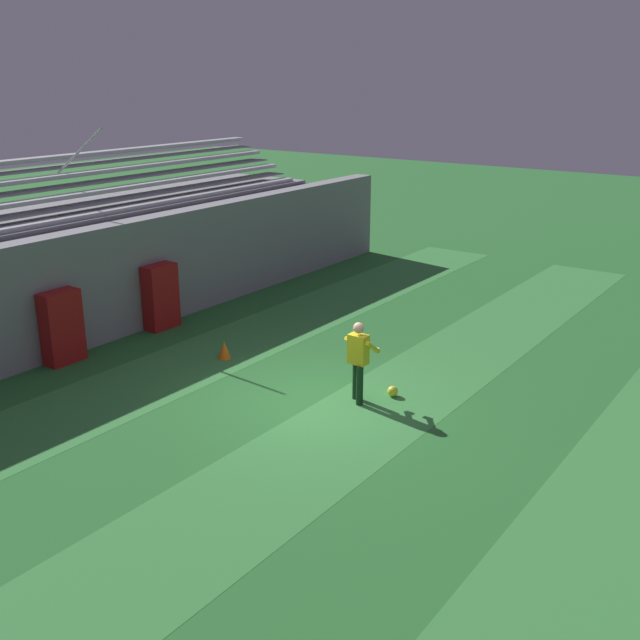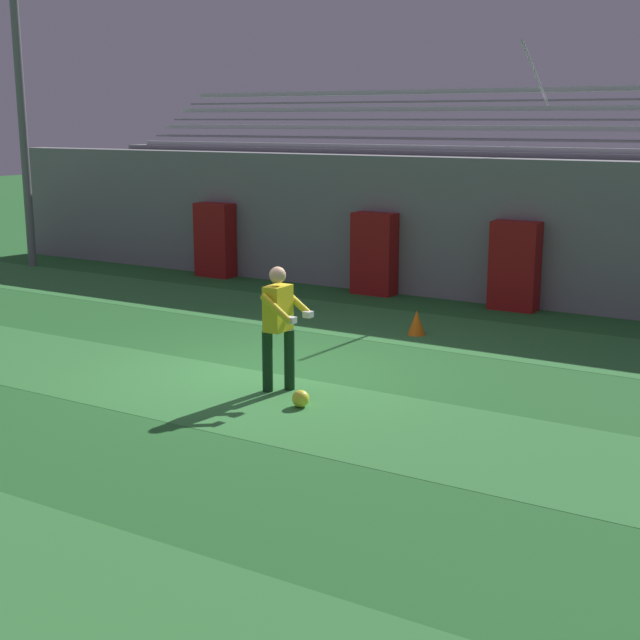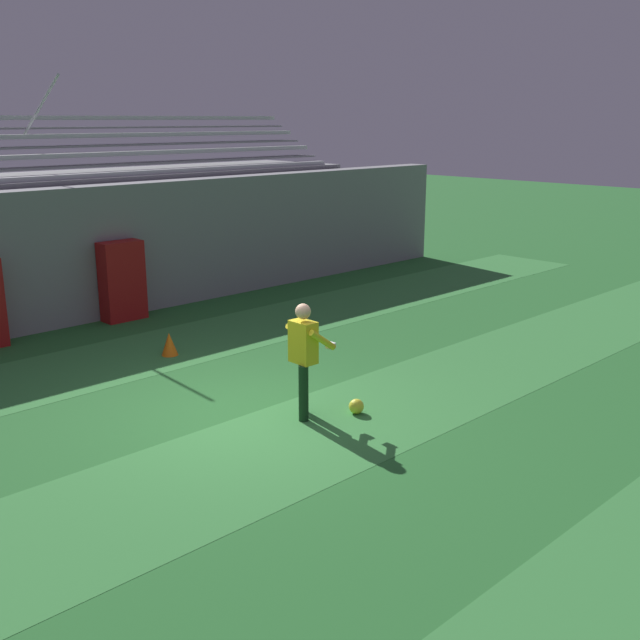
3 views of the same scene
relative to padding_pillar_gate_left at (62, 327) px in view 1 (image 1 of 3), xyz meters
name	(u,v)px [view 1 (image 1 of 3)]	position (x,y,z in m)	size (l,w,h in m)	color
ground_plane	(315,403)	(1.49, -5.95, -0.84)	(80.00, 80.00, 0.00)	#286B2D
turf_stripe_near	(628,497)	(1.49, -11.95, -0.83)	(28.00, 2.39, 0.01)	#38843D
turf_stripe_mid	(367,419)	(1.49, -7.16, -0.83)	(28.00, 2.39, 0.01)	#38843D
turf_stripe_far	(187,365)	(1.49, -2.37, -0.83)	(28.00, 2.39, 0.01)	#38843D
back_wall	(97,285)	(1.49, 0.55, 0.56)	(24.00, 0.60, 2.80)	gray
padding_pillar_gate_left	(62,327)	(0.00, 0.00, 0.00)	(0.90, 0.44, 1.67)	maroon
padding_pillar_gate_right	(161,297)	(2.98, 0.00, 0.00)	(0.90, 0.44, 1.67)	maroon
bleacher_stand	(47,269)	(1.49, 2.54, 0.66)	(18.00, 3.35, 5.03)	gray
goalkeeper	(359,357)	(2.07, -6.59, 0.12)	(0.57, 0.57, 1.67)	#143319
soccer_ball	(393,391)	(2.68, -7.04, -0.73)	(0.22, 0.22, 0.22)	yellow
traffic_cone	(224,350)	(2.28, -2.79, -0.63)	(0.30, 0.30, 0.42)	orange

